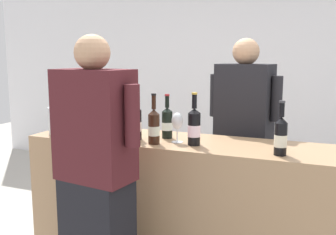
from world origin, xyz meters
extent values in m
cube|color=white|center=(0.00, 2.60, 1.40)|extent=(8.00, 0.10, 2.80)
cube|color=#9E7A56|center=(0.00, 0.00, 0.50)|extent=(2.06, 0.55, 1.01)
cylinder|color=black|center=(-0.10, 0.04, 1.10)|extent=(0.07, 0.07, 0.18)
cone|color=black|center=(-0.10, 0.04, 1.20)|extent=(0.07, 0.07, 0.03)
cylinder|color=black|center=(-0.10, 0.04, 1.26)|extent=(0.03, 0.03, 0.08)
cylinder|color=maroon|center=(-0.10, 0.04, 1.30)|extent=(0.03, 0.03, 0.01)
cylinder|color=silver|center=(-0.10, 0.04, 1.09)|extent=(0.07, 0.07, 0.05)
cylinder|color=black|center=(-0.80, 0.14, 1.10)|extent=(0.08, 0.08, 0.19)
cone|color=black|center=(-0.80, 0.14, 1.21)|extent=(0.08, 0.08, 0.04)
cylinder|color=black|center=(-0.80, 0.14, 1.26)|extent=(0.03, 0.03, 0.07)
cylinder|color=#B79333|center=(-0.80, 0.14, 1.31)|extent=(0.03, 0.03, 0.01)
cylinder|color=black|center=(0.68, -0.14, 1.10)|extent=(0.07, 0.07, 0.19)
cone|color=black|center=(0.68, -0.14, 1.21)|extent=(0.07, 0.07, 0.03)
cylinder|color=black|center=(0.68, -0.14, 1.27)|extent=(0.03, 0.03, 0.08)
cylinder|color=#333338|center=(0.68, -0.14, 1.31)|extent=(0.03, 0.03, 0.01)
cylinder|color=beige|center=(0.68, -0.14, 1.09)|extent=(0.07, 0.07, 0.07)
cylinder|color=black|center=(0.14, -0.09, 1.11)|extent=(0.08, 0.08, 0.20)
cone|color=black|center=(0.14, -0.09, 1.23)|extent=(0.08, 0.08, 0.03)
cylinder|color=black|center=(0.14, -0.09, 1.28)|extent=(0.03, 0.03, 0.09)
cylinder|color=#B79333|center=(0.14, -0.09, 1.33)|extent=(0.04, 0.04, 0.01)
cylinder|color=silver|center=(0.14, -0.09, 1.10)|extent=(0.08, 0.08, 0.07)
cylinder|color=black|center=(-0.11, -0.16, 1.10)|extent=(0.07, 0.07, 0.19)
cone|color=black|center=(-0.11, -0.16, 1.21)|extent=(0.07, 0.07, 0.03)
cylinder|color=black|center=(-0.11, -0.16, 1.27)|extent=(0.03, 0.03, 0.09)
cylinder|color=black|center=(-0.11, -0.16, 1.33)|extent=(0.03, 0.03, 0.01)
cylinder|color=silver|center=(-0.11, -0.16, 1.09)|extent=(0.08, 0.08, 0.06)
cylinder|color=black|center=(-0.28, -0.08, 1.11)|extent=(0.08, 0.08, 0.20)
cone|color=black|center=(-0.28, -0.08, 1.22)|extent=(0.08, 0.08, 0.03)
cylinder|color=black|center=(-0.28, -0.08, 1.28)|extent=(0.03, 0.03, 0.08)
cylinder|color=maroon|center=(-0.28, -0.08, 1.32)|extent=(0.03, 0.03, 0.01)
cylinder|color=silver|center=(-0.28, -0.08, 1.10)|extent=(0.08, 0.08, 0.06)
cylinder|color=silver|center=(0.02, -0.06, 1.01)|extent=(0.08, 0.08, 0.00)
cylinder|color=silver|center=(0.02, -0.06, 1.06)|extent=(0.01, 0.01, 0.09)
ellipsoid|color=silver|center=(0.02, -0.06, 1.15)|extent=(0.07, 0.07, 0.11)
ellipsoid|color=maroon|center=(0.02, -0.06, 1.13)|extent=(0.06, 0.06, 0.04)
cylinder|color=silver|center=(-0.85, -0.10, 1.10)|extent=(0.22, 0.22, 0.19)
torus|color=silver|center=(-0.85, -0.10, 1.20)|extent=(0.23, 0.23, 0.01)
cube|color=black|center=(0.33, 0.53, 0.43)|extent=(0.39, 0.29, 0.86)
cube|color=black|center=(0.33, 0.53, 1.18)|extent=(0.43, 0.30, 0.65)
sphere|color=tan|center=(0.33, 0.53, 1.60)|extent=(0.20, 0.20, 0.20)
cylinder|color=black|center=(0.57, 0.49, 1.26)|extent=(0.08, 0.08, 0.33)
cylinder|color=black|center=(0.09, 0.56, 1.26)|extent=(0.08, 0.08, 0.33)
cube|color=#47191E|center=(-0.25, -0.62, 1.19)|extent=(0.45, 0.30, 0.61)
sphere|color=tan|center=(-0.25, -0.62, 1.58)|extent=(0.19, 0.19, 0.19)
cylinder|color=#47191E|center=(-0.50, -0.58, 1.27)|extent=(0.08, 0.08, 0.32)
cylinder|color=#47191E|center=(0.00, -0.65, 1.27)|extent=(0.08, 0.08, 0.32)
camera|label=1|loc=(0.92, -2.38, 1.57)|focal=41.66mm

